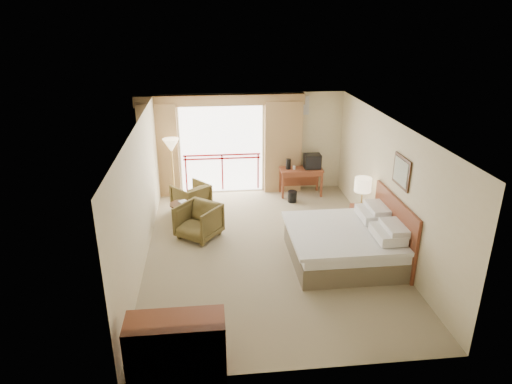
{
  "coord_description": "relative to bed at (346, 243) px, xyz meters",
  "views": [
    {
      "loc": [
        -1.16,
        -8.43,
        4.7
      ],
      "look_at": [
        -0.2,
        0.4,
        1.15
      ],
      "focal_mm": 32.0,
      "sensor_mm": 36.0,
      "label": 1
    }
  ],
  "objects": [
    {
      "name": "wastebasket",
      "position": [
        -0.51,
        3.08,
        -0.23
      ],
      "size": [
        0.28,
        0.28,
        0.3
      ],
      "primitive_type": "cylinder",
      "rotation": [
        0.0,
        0.0,
        -0.22
      ],
      "color": "black",
      "rests_on": "floor"
    },
    {
      "name": "armchair_far",
      "position": [
        -3.14,
        2.8,
        -0.38
      ],
      "size": [
        1.08,
        1.09,
        0.71
      ],
      "primitive_type": "imported",
      "rotation": [
        0.0,
        0.0,
        -2.47
      ],
      "color": "#4B3F1E",
      "rests_on": "floor"
    },
    {
      "name": "wall_right",
      "position": [
        1.0,
        0.6,
        0.97
      ],
      "size": [
        0.0,
        7.0,
        7.0
      ],
      "primitive_type": "plane",
      "rotation": [
        1.57,
        0.0,
        -1.57
      ],
      "color": "beige",
      "rests_on": "ground"
    },
    {
      "name": "ceiling",
      "position": [
        -1.5,
        0.6,
        2.32
      ],
      "size": [
        7.0,
        7.0,
        0.0
      ],
      "primitive_type": "plane",
      "rotation": [
        3.14,
        0.0,
        0.0
      ],
      "color": "white",
      "rests_on": "wall_back"
    },
    {
      "name": "valance",
      "position": [
        -2.3,
        3.98,
        2.17
      ],
      "size": [
        4.4,
        0.22,
        0.28
      ],
      "primitive_type": "cube",
      "color": "olive",
      "rests_on": "wall_back"
    },
    {
      "name": "phone",
      "position": [
        0.66,
        1.06,
        0.26
      ],
      "size": [
        0.19,
        0.16,
        0.07
      ],
      "primitive_type": "cube",
      "rotation": [
        0.0,
        0.0,
        0.25
      ],
      "color": "black",
      "rests_on": "nightstand"
    },
    {
      "name": "tv",
      "position": [
        0.1,
        3.58,
        0.56
      ],
      "size": [
        0.43,
        0.34,
        0.39
      ],
      "rotation": [
        0.0,
        0.0,
        0.15
      ],
      "color": "black",
      "rests_on": "desk"
    },
    {
      "name": "table_lamp",
      "position": [
        0.71,
        1.26,
        0.73
      ],
      "size": [
        0.37,
        0.37,
        0.66
      ],
      "rotation": [
        0.0,
        0.0,
        0.2
      ],
      "color": "tan",
      "rests_on": "nightstand"
    },
    {
      "name": "balcony_door",
      "position": [
        -2.3,
        4.08,
        0.82
      ],
      "size": [
        2.4,
        0.0,
        2.4
      ],
      "primitive_type": "plane",
      "rotation": [
        1.57,
        0.0,
        0.0
      ],
      "color": "white",
      "rests_on": "wall_back"
    },
    {
      "name": "floor",
      "position": [
        -1.5,
        0.6,
        -0.38
      ],
      "size": [
        7.0,
        7.0,
        0.0
      ],
      "primitive_type": "plane",
      "color": "gray",
      "rests_on": "ground"
    },
    {
      "name": "framed_art",
      "position": [
        0.97,
        0.0,
        1.47
      ],
      "size": [
        0.04,
        0.72,
        0.6
      ],
      "color": "black",
      "rests_on": "wall_right"
    },
    {
      "name": "book",
      "position": [
        -3.35,
        2.0,
        0.17
      ],
      "size": [
        0.28,
        0.3,
        0.02
      ],
      "primitive_type": "imported",
      "rotation": [
        0.0,
        0.0,
        0.56
      ],
      "color": "white",
      "rests_on": "side_table"
    },
    {
      "name": "curtain_right",
      "position": [
        -0.65,
        3.95,
        0.87
      ],
      "size": [
        1.0,
        0.26,
        2.5
      ],
      "primitive_type": "cube",
      "color": "olive",
      "rests_on": "wall_back"
    },
    {
      "name": "curtain_left",
      "position": [
        -3.95,
        3.95,
        0.87
      ],
      "size": [
        1.0,
        0.26,
        2.5
      ],
      "primitive_type": "cube",
      "color": "olive",
      "rests_on": "wall_back"
    },
    {
      "name": "hvac_vent",
      "position": [
        -0.2,
        4.07,
        1.97
      ],
      "size": [
        0.5,
        0.04,
        0.5
      ],
      "primitive_type": "cube",
      "color": "silver",
      "rests_on": "wall_back"
    },
    {
      "name": "nightstand",
      "position": [
        0.71,
        1.21,
        -0.08
      ],
      "size": [
        0.44,
        0.52,
        0.6
      ],
      "primitive_type": "cube",
      "rotation": [
        0.0,
        0.0,
        -0.05
      ],
      "color": "maroon",
      "rests_on": "floor"
    },
    {
      "name": "balcony_railing",
      "position": [
        -2.3,
        4.06,
        0.44
      ],
      "size": [
        2.09,
        0.03,
        1.02
      ],
      "color": "#A30E12",
      "rests_on": "wall_back"
    },
    {
      "name": "coffee_maker",
      "position": [
        -0.55,
        3.59,
        0.51
      ],
      "size": [
        0.17,
        0.17,
        0.28
      ],
      "primitive_type": "cylinder",
      "rotation": [
        0.0,
        0.0,
        -0.37
      ],
      "color": "black",
      "rests_on": "desk"
    },
    {
      "name": "wall_back",
      "position": [
        -1.5,
        4.1,
        0.97
      ],
      "size": [
        5.0,
        0.0,
        5.0
      ],
      "primitive_type": "plane",
      "rotation": [
        1.57,
        0.0,
        0.0
      ],
      "color": "beige",
      "rests_on": "ground"
    },
    {
      "name": "desk",
      "position": [
        -0.2,
        3.64,
        0.2
      ],
      "size": [
        1.14,
        0.55,
        0.75
      ],
      "rotation": [
        0.0,
        0.0,
        0.05
      ],
      "color": "maroon",
      "rests_on": "floor"
    },
    {
      "name": "wall_front",
      "position": [
        -1.5,
        -2.9,
        0.97
      ],
      "size": [
        5.0,
        0.0,
        5.0
      ],
      "primitive_type": "plane",
      "rotation": [
        -1.57,
        0.0,
        0.0
      ],
      "color": "beige",
      "rests_on": "ground"
    },
    {
      "name": "floor_lamp",
      "position": [
        -3.6,
        3.57,
        1.06
      ],
      "size": [
        0.43,
        0.43,
        1.67
      ],
      "rotation": [
        0.0,
        0.0,
        -0.06
      ],
      "color": "tan",
      "rests_on": "floor"
    },
    {
      "name": "bed",
      "position": [
        0.0,
        0.0,
        0.0
      ],
      "size": [
        2.13,
        2.06,
        0.97
      ],
      "color": "brown",
      "rests_on": "floor"
    },
    {
      "name": "armchair_near",
      "position": [
        -2.93,
        1.33,
        -0.38
      ],
      "size": [
        1.17,
        1.17,
        0.77
      ],
      "primitive_type": "imported",
      "rotation": [
        0.0,
        0.0,
        -0.65
      ],
      "color": "#4B3F1E",
      "rests_on": "floor"
    },
    {
      "name": "wall_left",
      "position": [
        -4.0,
        0.6,
        0.97
      ],
      "size": [
        0.0,
        7.0,
        7.0
      ],
      "primitive_type": "plane",
      "rotation": [
        1.57,
        0.0,
        1.57
      ],
      "color": "beige",
      "rests_on": "ground"
    },
    {
      "name": "dresser",
      "position": [
        -3.19,
        -2.77,
        0.07
      ],
      "size": [
        1.34,
        0.57,
        0.89
      ],
      "rotation": [
        0.0,
        0.0,
        -0.0
      ],
      "color": "maroon",
      "rests_on": "floor"
    },
    {
      "name": "headboard",
      "position": [
        0.96,
        0.0,
        0.27
      ],
      "size": [
        0.06,
        2.1,
        1.3
      ],
      "primitive_type": "cube",
      "color": "maroon",
      "rests_on": "wall_right"
    },
    {
      "name": "side_table",
      "position": [
        -3.35,
        2.0,
        -0.01
      ],
      "size": [
        0.5,
        0.5,
        0.54
      ],
      "rotation": [
        0.0,
        0.0,
        0.29
      ],
      "color": "black",
      "rests_on": "floor"
    },
    {
      "name": "cup",
      "position": [
        -0.4,
        3.54,
        0.42
      ],
      "size": [
        0.08,
        0.08,
        0.1
      ],
      "primitive_type": "cylinder",
      "rotation": [
        0.0,
        0.0,
        -0.09
      ],
      "color": "white",
      "rests_on": "desk"
    }
  ]
}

